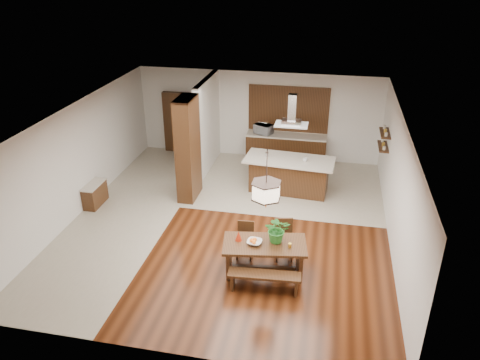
% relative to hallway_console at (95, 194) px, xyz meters
% --- Properties ---
extents(room_shell, '(9.00, 9.04, 2.92)m').
position_rel_hallway_console_xyz_m(room_shell, '(3.81, -0.20, 1.75)').
color(room_shell, '#351709').
rests_on(room_shell, ground).
extents(tile_hallway, '(2.50, 9.00, 0.01)m').
position_rel_hallway_console_xyz_m(tile_hallway, '(1.06, -0.20, -0.31)').
color(tile_hallway, '#B6AC98').
rests_on(tile_hallway, ground).
extents(tile_kitchen, '(5.50, 4.00, 0.01)m').
position_rel_hallway_console_xyz_m(tile_kitchen, '(5.06, 2.30, -0.31)').
color(tile_kitchen, '#B6AC98').
rests_on(tile_kitchen, ground).
extents(soffit_band, '(8.00, 9.00, 0.02)m').
position_rel_hallway_console_xyz_m(soffit_band, '(3.81, -0.20, 2.57)').
color(soffit_band, '#3D1B0F').
rests_on(soffit_band, room_shell).
extents(partition_pier, '(0.45, 1.00, 2.90)m').
position_rel_hallway_console_xyz_m(partition_pier, '(2.41, 1.00, 1.14)').
color(partition_pier, black).
rests_on(partition_pier, ground).
extents(partition_stub, '(0.18, 2.40, 2.90)m').
position_rel_hallway_console_xyz_m(partition_stub, '(2.41, 3.10, 1.14)').
color(partition_stub, silver).
rests_on(partition_stub, ground).
extents(hallway_console, '(0.37, 0.88, 0.63)m').
position_rel_hallway_console_xyz_m(hallway_console, '(0.00, 0.00, 0.00)').
color(hallway_console, black).
rests_on(hallway_console, ground).
extents(hallway_doorway, '(1.10, 0.20, 2.10)m').
position_rel_hallway_console_xyz_m(hallway_doorway, '(1.11, 4.20, 0.74)').
color(hallway_doorway, black).
rests_on(hallway_doorway, ground).
extents(rear_counter, '(2.60, 0.62, 0.95)m').
position_rel_hallway_console_xyz_m(rear_counter, '(4.81, 4.00, 0.16)').
color(rear_counter, black).
rests_on(rear_counter, ground).
extents(kitchen_window, '(2.60, 0.08, 1.50)m').
position_rel_hallway_console_xyz_m(kitchen_window, '(4.81, 4.26, 1.44)').
color(kitchen_window, '#9F632F').
rests_on(kitchen_window, room_shell).
extents(shelf_lower, '(0.26, 0.90, 0.04)m').
position_rel_hallway_console_xyz_m(shelf_lower, '(7.68, 2.40, 1.08)').
color(shelf_lower, black).
rests_on(shelf_lower, room_shell).
extents(shelf_upper, '(0.26, 0.90, 0.04)m').
position_rel_hallway_console_xyz_m(shelf_upper, '(7.68, 2.40, 1.49)').
color(shelf_upper, black).
rests_on(shelf_upper, room_shell).
extents(dining_table, '(1.88, 1.14, 0.74)m').
position_rel_hallway_console_xyz_m(dining_table, '(5.02, -2.07, 0.23)').
color(dining_table, black).
rests_on(dining_table, ground).
extents(dining_bench, '(1.51, 0.43, 0.42)m').
position_rel_hallway_console_xyz_m(dining_bench, '(5.12, -2.70, -0.11)').
color(dining_bench, black).
rests_on(dining_bench, ground).
extents(dining_chair_left, '(0.40, 0.40, 0.85)m').
position_rel_hallway_console_xyz_m(dining_chair_left, '(4.51, -1.61, 0.11)').
color(dining_chair_left, black).
rests_on(dining_chair_left, ground).
extents(dining_chair_right, '(0.50, 0.50, 0.94)m').
position_rel_hallway_console_xyz_m(dining_chair_right, '(5.38, -1.47, 0.15)').
color(dining_chair_right, black).
rests_on(dining_chair_right, ground).
extents(pendant_lantern, '(0.64, 0.64, 1.31)m').
position_rel_hallway_console_xyz_m(pendant_lantern, '(5.02, -2.07, 1.93)').
color(pendant_lantern, beige).
rests_on(pendant_lantern, room_shell).
extents(foliage_plant, '(0.59, 0.52, 0.59)m').
position_rel_hallway_console_xyz_m(foliage_plant, '(5.27, -1.95, 0.72)').
color(foliage_plant, '#277326').
rests_on(foliage_plant, dining_table).
extents(fruit_bowl, '(0.35, 0.35, 0.08)m').
position_rel_hallway_console_xyz_m(fruit_bowl, '(4.82, -2.13, 0.46)').
color(fruit_bowl, beige).
rests_on(fruit_bowl, dining_table).
extents(napkin_cone, '(0.19, 0.19, 0.22)m').
position_rel_hallway_console_xyz_m(napkin_cone, '(4.46, -2.07, 0.53)').
color(napkin_cone, '#AA240C').
rests_on(napkin_cone, dining_table).
extents(gold_ornament, '(0.09, 0.09, 0.10)m').
position_rel_hallway_console_xyz_m(gold_ornament, '(5.56, -2.12, 0.47)').
color(gold_ornament, gold).
rests_on(gold_ornament, dining_table).
extents(kitchen_island, '(2.60, 1.29, 1.04)m').
position_rel_hallway_console_xyz_m(kitchen_island, '(5.13, 1.87, 0.22)').
color(kitchen_island, black).
rests_on(kitchen_island, ground).
extents(range_hood, '(0.90, 0.55, 0.87)m').
position_rel_hallway_console_xyz_m(range_hood, '(5.13, 1.88, 2.15)').
color(range_hood, silver).
rests_on(range_hood, room_shell).
extents(island_cup, '(0.14, 0.14, 0.10)m').
position_rel_hallway_console_xyz_m(island_cup, '(5.57, 1.75, 0.78)').
color(island_cup, silver).
rests_on(island_cup, kitchen_island).
extents(microwave, '(0.68, 0.59, 0.32)m').
position_rel_hallway_console_xyz_m(microwave, '(4.04, 3.97, 0.79)').
color(microwave, '#BABBC1').
rests_on(microwave, rear_counter).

